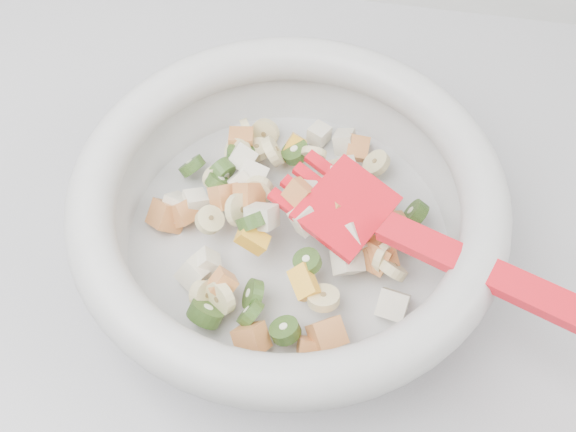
# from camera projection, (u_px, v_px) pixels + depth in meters

# --- Properties ---
(counter) EXTENTS (2.00, 0.60, 0.90)m
(counter) POSITION_uv_depth(u_px,v_px,m) (331.00, 386.00, 1.03)
(counter) COLOR gray
(counter) RESTS_ON ground
(mixing_bowl) EXTENTS (0.46, 0.35, 0.12)m
(mixing_bowl) POSITION_uv_depth(u_px,v_px,m) (289.00, 211.00, 0.58)
(mixing_bowl) COLOR beige
(mixing_bowl) RESTS_ON counter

